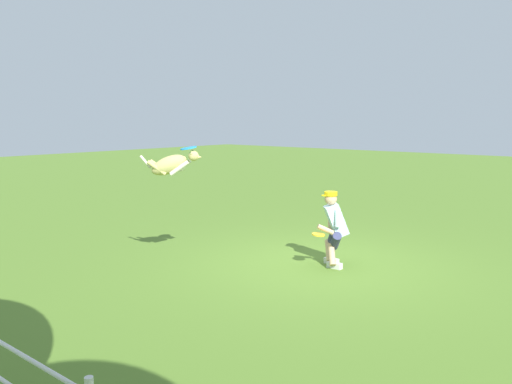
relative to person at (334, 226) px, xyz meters
name	(u,v)px	position (x,y,z in m)	size (l,w,h in m)	color
ground_plane	(317,264)	(0.28, 0.06, -0.70)	(60.00, 60.00, 0.00)	#537829
person	(334,226)	(0.00, 0.00, 0.00)	(0.57, 0.70, 1.29)	silver
dog	(172,165)	(2.05, 1.81, 1.06)	(0.87, 0.69, 0.51)	tan
frisbee_flying	(188,148)	(1.81, 1.64, 1.34)	(0.27, 0.27, 0.02)	#2296EC
frisbee_held	(318,235)	(0.06, 0.38, -0.09)	(0.22, 0.22, 0.02)	yellow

